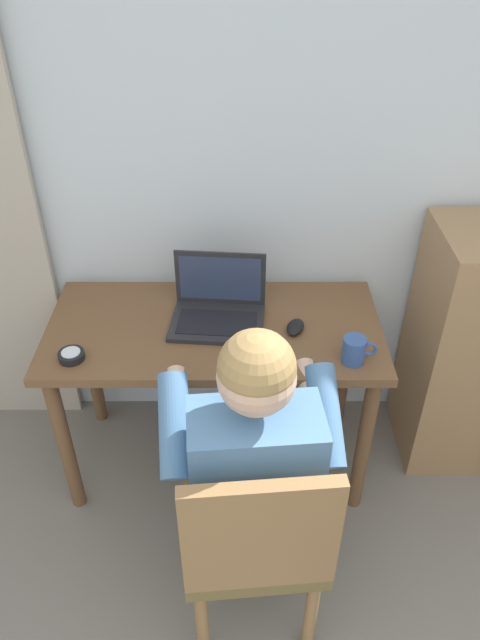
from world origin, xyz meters
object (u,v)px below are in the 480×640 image
object	(u,v)px
desk	(214,348)
person_seated	(249,450)
desk_clock	(70,356)
chair	(255,539)
laptop	(217,307)
computer_mouse	(294,327)
coffee_mug	(354,350)

from	to	relation	value
desk	person_seated	bearing A→B (deg)	-76.97
desk	desk_clock	world-z (taller)	desk_clock
chair	laptop	world-z (taller)	laptop
laptop	computer_mouse	distance (m)	0.29
desk	person_seated	distance (m)	0.57
person_seated	desk_clock	size ratio (longest dim) A/B	13.27
person_seated	desk_clock	world-z (taller)	person_seated
desk	desk_clock	xyz separation A→B (m)	(-0.48, -0.19, 0.12)
desk_clock	person_seated	bearing A→B (deg)	-30.56
laptop	coffee_mug	size ratio (longest dim) A/B	3.00
desk	coffee_mug	distance (m)	0.55
desk_clock	coffee_mug	bearing A→B (deg)	-0.62
person_seated	computer_mouse	size ratio (longest dim) A/B	11.94
laptop	desk_clock	distance (m)	0.55
desk	chair	distance (m)	0.76
computer_mouse	coffee_mug	world-z (taller)	coffee_mug
laptop	chair	bearing A→B (deg)	-80.81
person_seated	desk_clock	bearing A→B (deg)	149.44
coffee_mug	desk	bearing A→B (deg)	157.52
person_seated	desk_clock	distance (m)	0.71
person_seated	computer_mouse	bearing A→B (deg)	71.78
desk	coffee_mug	bearing A→B (deg)	-22.48
desk	computer_mouse	size ratio (longest dim) A/B	12.39
desk	chair	xyz separation A→B (m)	(0.14, -0.73, -0.13)
desk_clock	coffee_mug	xyz separation A→B (m)	(0.97, -0.01, 0.03)
computer_mouse	coffee_mug	bearing A→B (deg)	-22.63
desk	desk_clock	distance (m)	0.53
desk	laptop	world-z (taller)	laptop
laptop	computer_mouse	xyz separation A→B (m)	(0.28, -0.08, -0.04)
coffee_mug	chair	bearing A→B (deg)	-122.85
chair	desk_clock	distance (m)	0.86
person_seated	coffee_mug	size ratio (longest dim) A/B	9.95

